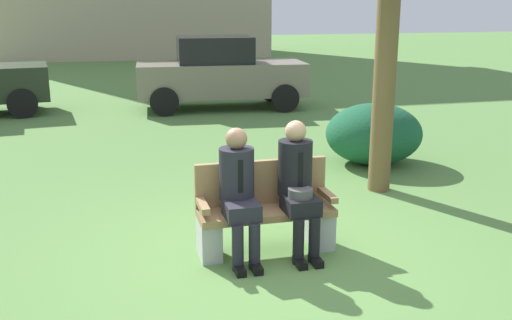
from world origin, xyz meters
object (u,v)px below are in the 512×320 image
at_px(seated_man_left, 239,188).
at_px(park_bench, 265,213).
at_px(parked_car_far, 220,73).
at_px(seated_man_right, 298,181).
at_px(shrub_near_bench, 374,134).

bearing_deg(seated_man_left, park_bench, 22.33).
bearing_deg(parked_car_far, park_bench, -98.10).
bearing_deg(seated_man_left, seated_man_right, -0.17).
height_order(seated_man_left, parked_car_far, parked_car_far).
distance_m(seated_man_left, seated_man_right, 0.59).
xyz_separation_m(park_bench, seated_man_right, (0.30, -0.12, 0.34)).
height_order(park_bench, seated_man_left, seated_man_left).
height_order(park_bench, parked_car_far, parked_car_far).
height_order(seated_man_right, parked_car_far, parked_car_far).
relative_size(seated_man_right, parked_car_far, 0.33).
bearing_deg(seated_man_left, shrub_near_bench, 45.91).
bearing_deg(parked_car_far, seated_man_left, -99.93).
bearing_deg(seated_man_right, park_bench, 157.94).
distance_m(seated_man_right, shrub_near_bench, 3.66).
bearing_deg(park_bench, seated_man_right, -22.06).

